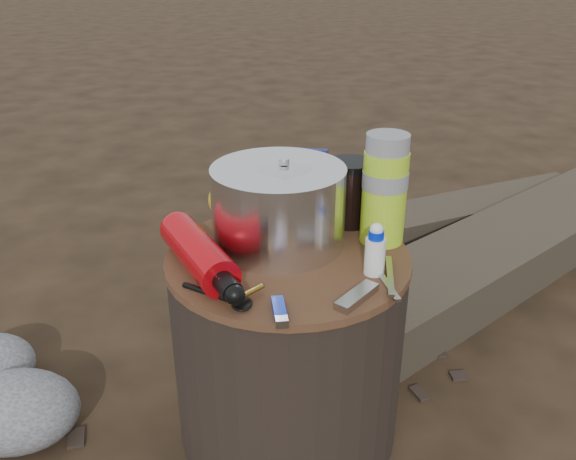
{
  "coord_description": "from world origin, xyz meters",
  "views": [
    {
      "loc": [
        -0.01,
        -1.02,
        0.97
      ],
      "look_at": [
        0.0,
        0.0,
        0.48
      ],
      "focal_mm": 37.62,
      "sensor_mm": 36.0,
      "label": 1
    }
  ],
  "objects_px": {
    "log_main": "(496,256)",
    "camping_pot": "(284,204)",
    "stump": "(288,347)",
    "fuel_bottle": "(199,253)",
    "thermos": "(384,190)",
    "travel_mug": "(350,193)"
  },
  "relations": [
    {
      "from": "log_main",
      "to": "camping_pot",
      "type": "height_order",
      "value": "camping_pot"
    },
    {
      "from": "stump",
      "to": "camping_pot",
      "type": "relative_size",
      "value": 2.8
    },
    {
      "from": "log_main",
      "to": "fuel_bottle",
      "type": "relative_size",
      "value": 5.89
    },
    {
      "from": "stump",
      "to": "camping_pot",
      "type": "distance_m",
      "value": 0.3
    },
    {
      "from": "camping_pot",
      "to": "thermos",
      "type": "height_order",
      "value": "thermos"
    },
    {
      "from": "stump",
      "to": "thermos",
      "type": "height_order",
      "value": "thermos"
    },
    {
      "from": "log_main",
      "to": "camping_pot",
      "type": "bearing_deg",
      "value": -88.12
    },
    {
      "from": "thermos",
      "to": "travel_mug",
      "type": "xyz_separation_m",
      "value": [
        -0.06,
        0.08,
        -0.04
      ]
    },
    {
      "from": "log_main",
      "to": "camping_pot",
      "type": "relative_size",
      "value": 10.42
    },
    {
      "from": "thermos",
      "to": "fuel_bottle",
      "type": "bearing_deg",
      "value": -160.88
    },
    {
      "from": "fuel_bottle",
      "to": "stump",
      "type": "bearing_deg",
      "value": -8.11
    },
    {
      "from": "thermos",
      "to": "camping_pot",
      "type": "bearing_deg",
      "value": -177.69
    },
    {
      "from": "fuel_bottle",
      "to": "thermos",
      "type": "relative_size",
      "value": 1.35
    },
    {
      "from": "log_main",
      "to": "fuel_bottle",
      "type": "xyz_separation_m",
      "value": [
        -0.82,
        -0.71,
        0.39
      ]
    },
    {
      "from": "log_main",
      "to": "thermos",
      "type": "bearing_deg",
      "value": -78.78
    },
    {
      "from": "log_main",
      "to": "stump",
      "type": "bearing_deg",
      "value": -85.31
    },
    {
      "from": "log_main",
      "to": "travel_mug",
      "type": "xyz_separation_m",
      "value": [
        -0.53,
        -0.51,
        0.42
      ]
    },
    {
      "from": "log_main",
      "to": "travel_mug",
      "type": "distance_m",
      "value": 0.85
    },
    {
      "from": "log_main",
      "to": "thermos",
      "type": "height_order",
      "value": "thermos"
    },
    {
      "from": "stump",
      "to": "fuel_bottle",
      "type": "xyz_separation_m",
      "value": [
        -0.16,
        -0.06,
        0.25
      ]
    },
    {
      "from": "thermos",
      "to": "log_main",
      "type": "bearing_deg",
      "value": 51.23
    },
    {
      "from": "stump",
      "to": "log_main",
      "type": "xyz_separation_m",
      "value": [
        0.66,
        0.66,
        -0.14
      ]
    }
  ]
}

